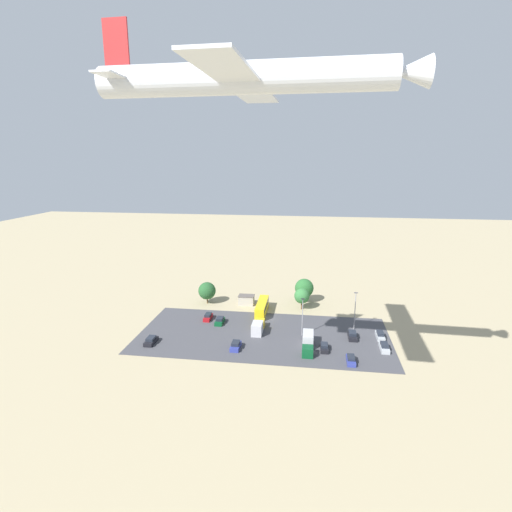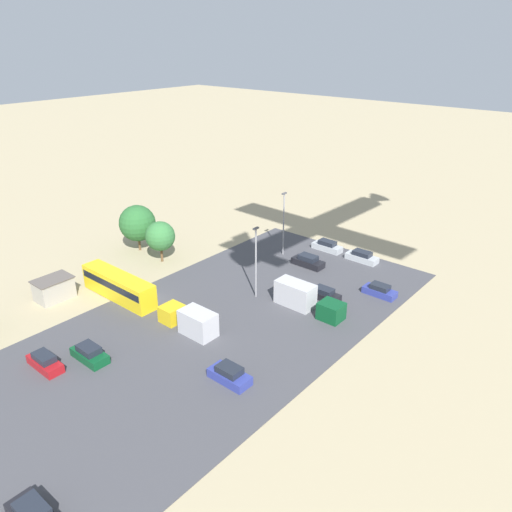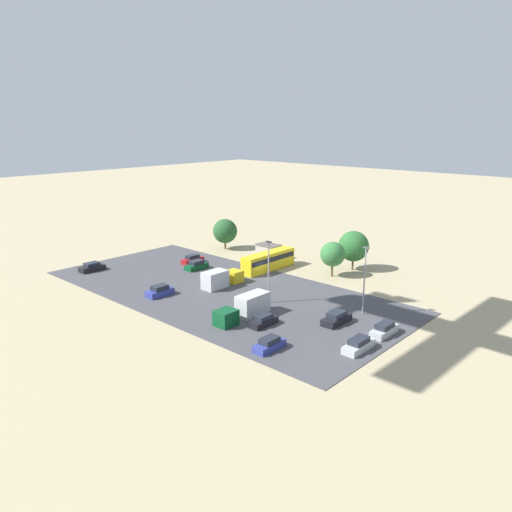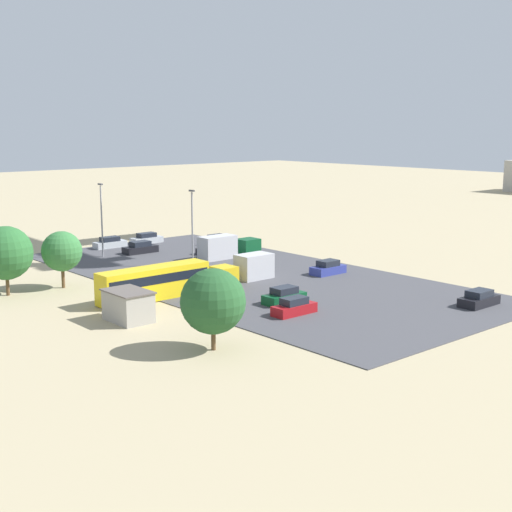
# 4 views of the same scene
# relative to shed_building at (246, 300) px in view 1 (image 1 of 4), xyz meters

# --- Properties ---
(ground_plane) EXTENTS (400.00, 400.00, 0.00)m
(ground_plane) POSITION_rel_shed_building_xyz_m (-7.40, 9.73, -1.39)
(ground_plane) COLOR tan
(parking_lot_surface) EXTENTS (59.69, 28.16, 0.08)m
(parking_lot_surface) POSITION_rel_shed_building_xyz_m (-7.40, 20.06, -1.35)
(parking_lot_surface) COLOR #424247
(parking_lot_surface) RESTS_ON ground
(shed_building) EXTENTS (4.56, 3.16, 2.77)m
(shed_building) POSITION_rel_shed_building_xyz_m (0.00, 0.00, 0.00)
(shed_building) COLOR #9E998E
(shed_building) RESTS_ON ground
(bus) EXTENTS (2.53, 11.88, 3.21)m
(bus) POSITION_rel_shed_building_xyz_m (-5.32, 6.14, 0.41)
(bus) COLOR gold
(bus) RESTS_ON ground
(parked_car_0) EXTENTS (1.75, 4.20, 1.49)m
(parked_car_0) POSITION_rel_shed_building_xyz_m (-27.01, 30.85, -0.69)
(parked_car_0) COLOR navy
(parked_car_0) RESTS_ON ground
(parked_car_1) EXTENTS (1.96, 4.66, 1.61)m
(parked_car_1) POSITION_rel_shed_building_xyz_m (-28.39, 18.87, -0.64)
(parked_car_1) COLOR black
(parked_car_1) RESTS_ON ground
(parked_car_2) EXTENTS (1.80, 4.74, 1.52)m
(parked_car_2) POSITION_rel_shed_building_xyz_m (-34.82, 23.95, -0.68)
(parked_car_2) COLOR #ADB2B7
(parked_car_2) RESTS_ON ground
(parked_car_3) EXTENTS (1.72, 4.21, 1.46)m
(parked_car_3) POSITION_rel_shed_building_xyz_m (-21.70, 25.92, -0.70)
(parked_car_3) COLOR black
(parked_car_3) RESTS_ON ground
(parked_car_4) EXTENTS (1.91, 4.36, 1.61)m
(parked_car_4) POSITION_rel_shed_building_xyz_m (4.52, 14.69, -0.65)
(parked_car_4) COLOR #0C4723
(parked_car_4) RESTS_ON ground
(parked_car_5) EXTENTS (1.99, 4.44, 1.53)m
(parked_car_5) POSITION_rel_shed_building_xyz_m (17.52, 28.08, -0.68)
(parked_car_5) COLOR black
(parked_car_5) RESTS_ON ground
(parked_car_6) EXTENTS (1.72, 4.65, 1.56)m
(parked_car_6) POSITION_rel_shed_building_xyz_m (-34.88, 17.92, -0.67)
(parked_car_6) COLOR #ADB2B7
(parked_car_6) RESTS_ON ground
(parked_car_7) EXTENTS (1.70, 4.38, 1.58)m
(parked_car_7) POSITION_rel_shed_building_xyz_m (8.17, 12.51, -0.65)
(parked_car_7) COLOR maroon
(parked_car_7) RESTS_ON ground
(parked_car_8) EXTENTS (1.95, 4.28, 1.63)m
(parked_car_8) POSITION_rel_shed_building_xyz_m (-2.17, 27.94, -0.64)
(parked_car_8) COLOR navy
(parked_car_8) RESTS_ON ground
(parked_truck_0) EXTENTS (2.38, 8.94, 3.00)m
(parked_truck_0) POSITION_rel_shed_building_xyz_m (-18.07, 25.54, 0.06)
(parked_truck_0) COLOR #0C4723
(parked_truck_0) RESTS_ON ground
(parked_truck_1) EXTENTS (2.47, 7.49, 2.81)m
(parked_truck_1) POSITION_rel_shed_building_xyz_m (-5.88, 18.57, -0.03)
(parked_truck_1) COLOR gold
(parked_truck_1) RESTS_ON ground
(tree_near_shed) EXTENTS (5.08, 5.08, 6.41)m
(tree_near_shed) POSITION_rel_shed_building_xyz_m (11.51, 0.63, 2.47)
(tree_near_shed) COLOR brown
(tree_near_shed) RESTS_ON ground
(tree_apron_mid) EXTENTS (4.28, 4.28, 6.11)m
(tree_apron_mid) POSITION_rel_shed_building_xyz_m (-16.00, 1.60, 2.56)
(tree_apron_mid) COLOR brown
(tree_apron_mid) RESTS_ON ground
(tree_apron_far) EXTENTS (5.49, 5.49, 7.15)m
(tree_apron_far) POSITION_rel_shed_building_xyz_m (-16.51, -4.24, 3.00)
(tree_apron_far) COLOR brown
(tree_apron_far) RESTS_ON ground
(light_pole_lot_centre) EXTENTS (0.90, 0.28, 9.63)m
(light_pole_lot_centre) POSITION_rel_shed_building_xyz_m (-29.26, 13.69, 3.94)
(light_pole_lot_centre) COLOR gray
(light_pole_lot_centre) RESTS_ON ground
(light_pole_lot_edge) EXTENTS (0.90, 0.28, 9.33)m
(light_pole_lot_edge) POSITION_rel_shed_building_xyz_m (-16.59, 19.07, 3.79)
(light_pole_lot_edge) COLOR gray
(light_pole_lot_edge) RESTS_ON ground
(airplane) EXTENTS (41.59, 34.35, 9.79)m
(airplane) POSITION_rel_shed_building_xyz_m (-10.22, 54.81, 49.60)
(airplane) COLOR silver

